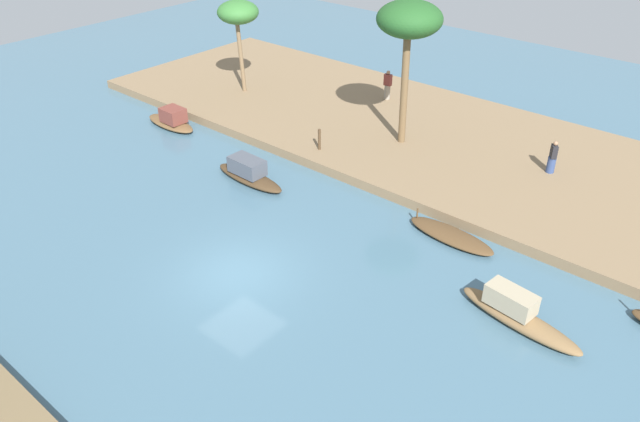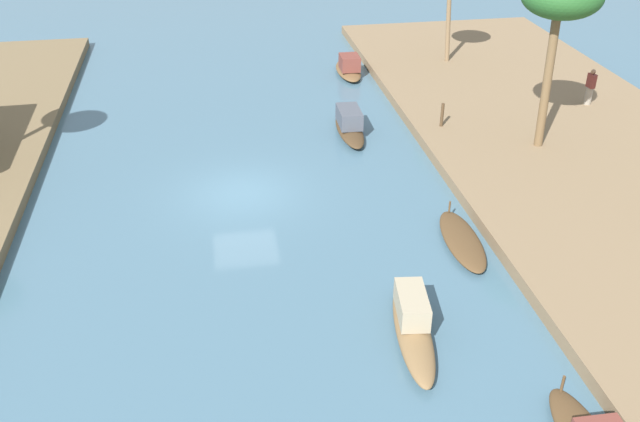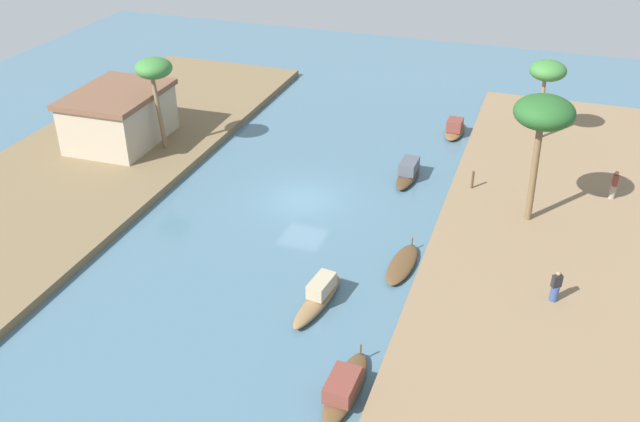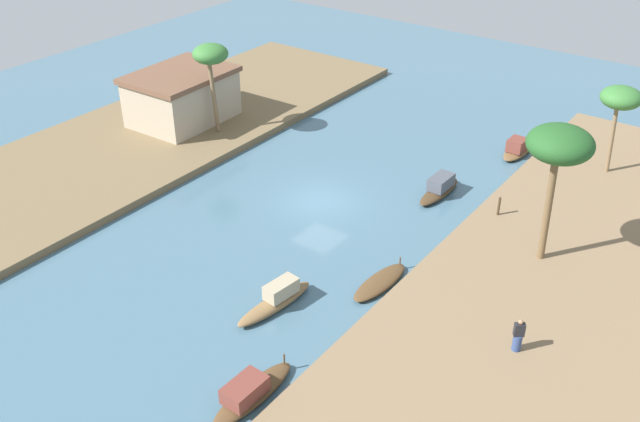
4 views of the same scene
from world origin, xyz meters
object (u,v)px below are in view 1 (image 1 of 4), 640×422
(sampan_open_hull, at_px, (451,235))
(sampan_midstream, at_px, (517,313))
(sampan_near_left_bank, at_px, (172,120))
(person_on_near_bank, at_px, (388,86))
(sampan_upstream_small, at_px, (249,173))
(palm_tree_left_near, at_px, (409,22))
(mooring_post, at_px, (319,139))
(palm_tree_left_far, at_px, (238,14))
(person_by_mooring, at_px, (552,159))

(sampan_open_hull, bearing_deg, sampan_midstream, 148.08)
(sampan_near_left_bank, bearing_deg, person_on_near_bank, -124.47)
(sampan_near_left_bank, height_order, sampan_upstream_small, sampan_near_left_bank)
(sampan_upstream_small, bearing_deg, palm_tree_left_near, -114.22)
(sampan_midstream, height_order, mooring_post, mooring_post)
(mooring_post, xyz_separation_m, palm_tree_left_near, (-2.55, -3.29, 5.42))
(palm_tree_left_far, bearing_deg, person_by_mooring, -173.85)
(sampan_open_hull, xyz_separation_m, person_on_near_bank, (9.95, -9.74, 1.05))
(person_by_mooring, xyz_separation_m, palm_tree_left_near, (7.02, 1.74, 5.29))
(sampan_near_left_bank, distance_m, sampan_open_hull, 17.11)
(sampan_open_hull, distance_m, palm_tree_left_far, 18.63)
(palm_tree_left_near, height_order, palm_tree_left_far, palm_tree_left_near)
(person_on_near_bank, height_order, person_by_mooring, person_on_near_bank)
(palm_tree_left_far, bearing_deg, person_on_near_bank, -147.80)
(sampan_open_hull, bearing_deg, person_by_mooring, -94.24)
(sampan_midstream, relative_size, palm_tree_left_far, 0.84)
(sampan_near_left_bank, relative_size, palm_tree_left_far, 0.66)
(palm_tree_left_near, bearing_deg, palm_tree_left_far, 1.12)
(sampan_near_left_bank, height_order, palm_tree_left_near, palm_tree_left_near)
(sampan_open_hull, bearing_deg, person_on_near_bank, -40.87)
(sampan_midstream, height_order, palm_tree_left_far, palm_tree_left_far)
(person_by_mooring, xyz_separation_m, palm_tree_left_far, (18.20, 1.96, 3.92))
(sampan_upstream_small, bearing_deg, sampan_midstream, 176.72)
(sampan_near_left_bank, distance_m, palm_tree_left_near, 13.81)
(sampan_upstream_small, distance_m, palm_tree_left_far, 11.41)
(person_on_near_bank, bearing_deg, sampan_midstream, -47.11)
(sampan_upstream_small, bearing_deg, palm_tree_left_far, -41.01)
(sampan_midstream, bearing_deg, sampan_upstream_small, 2.63)
(sampan_open_hull, bearing_deg, sampan_upstream_small, 14.60)
(sampan_open_hull, relative_size, sampan_upstream_small, 0.96)
(sampan_upstream_small, distance_m, sampan_midstream, 13.64)
(sampan_midstream, distance_m, mooring_post, 13.68)
(sampan_midstream, bearing_deg, palm_tree_left_far, -13.64)
(sampan_open_hull, relative_size, sampan_midstream, 0.86)
(sampan_near_left_bank, bearing_deg, mooring_post, -163.26)
(sampan_upstream_small, relative_size, sampan_midstream, 0.90)
(sampan_near_left_bank, bearing_deg, sampan_midstream, 173.97)
(sampan_near_left_bank, bearing_deg, palm_tree_left_far, -87.78)
(sampan_open_hull, relative_size, person_by_mooring, 2.49)
(person_by_mooring, bearing_deg, sampan_near_left_bank, 77.15)
(sampan_upstream_small, xyz_separation_m, mooring_post, (-0.88, -3.95, 0.55))
(person_by_mooring, bearing_deg, sampan_midstream, 162.16)
(sampan_near_left_bank, xyz_separation_m, sampan_open_hull, (-17.11, -0.30, -0.22))
(sampan_open_hull, xyz_separation_m, sampan_midstream, (-4.11, 2.92, 0.24))
(sampan_near_left_bank, relative_size, person_on_near_bank, 2.08)
(sampan_open_hull, height_order, sampan_midstream, sampan_midstream)
(person_by_mooring, height_order, palm_tree_left_near, palm_tree_left_near)
(sampan_upstream_small, xyz_separation_m, person_by_mooring, (-10.46, -8.98, 0.68))
(sampan_near_left_bank, xyz_separation_m, mooring_post, (-8.50, -2.40, 0.59))
(person_on_near_bank, relative_size, palm_tree_left_near, 0.24)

